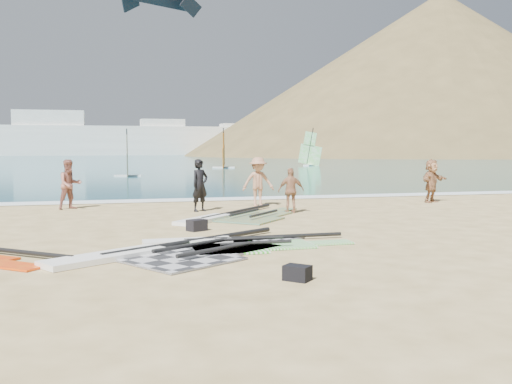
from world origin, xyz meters
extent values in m
plane|color=#D0B679|center=(0.00, 0.00, 0.00)|extent=(300.00, 300.00, 0.00)
cube|color=#0D4C5F|center=(0.00, 132.00, 0.00)|extent=(300.00, 240.00, 0.06)
cube|color=white|center=(0.00, 12.30, 0.00)|extent=(300.00, 1.20, 0.04)
cube|color=white|center=(-20.00, 150.00, 4.03)|extent=(160.00, 8.00, 8.00)
cube|color=white|center=(-20.00, 150.00, 6.03)|extent=(18.00, 7.00, 12.00)
cube|color=white|center=(10.00, 150.00, 5.03)|extent=(12.00, 7.00, 10.00)
cube|color=white|center=(35.00, 150.00, 4.53)|extent=(16.00, 7.00, 9.00)
cube|color=white|center=(55.00, 150.00, 5.53)|extent=(10.00, 7.00, 11.00)
cone|color=olive|center=(85.00, 130.00, 0.00)|extent=(143.00, 143.00, 45.00)
cube|color=#29292C|center=(-3.85, -0.71, 0.02)|extent=(2.95, 3.02, 0.04)
cube|color=#29292C|center=(-2.31, 0.27, 0.02)|extent=(2.14, 2.10, 0.04)
cube|color=#29292C|center=(-1.07, 1.07, 0.02)|extent=(1.52, 1.31, 0.04)
cylinder|color=black|center=(-3.15, 0.95, 0.10)|extent=(4.47, 2.92, 0.13)
cylinder|color=black|center=(-3.39, 0.05, 0.16)|extent=(1.87, 1.24, 0.09)
cylinder|color=black|center=(-2.96, -0.62, 0.16)|extent=(1.87, 1.24, 0.09)
cube|color=white|center=(-5.26, -0.40, 0.06)|extent=(2.70, 2.09, 0.12)
cube|color=green|center=(-2.54, 0.26, 0.02)|extent=(1.62, 1.79, 0.04)
cube|color=green|center=(-1.12, 0.28, 0.02)|extent=(1.26, 1.17, 0.04)
cube|color=green|center=(0.04, 0.29, 0.02)|extent=(1.07, 0.54, 0.04)
cylinder|color=black|center=(-1.39, 1.07, 0.10)|extent=(4.09, 0.14, 0.10)
cylinder|color=black|center=(-1.92, 0.58, 0.16)|extent=(1.69, 0.09, 0.07)
cylinder|color=black|center=(-1.91, -0.04, 0.16)|extent=(1.69, 0.09, 0.07)
cube|color=white|center=(-3.35, 1.05, 0.06)|extent=(2.14, 0.60, 0.12)
cube|color=orange|center=(-0.96, 5.20, 0.02)|extent=(2.80, 2.78, 0.04)
cube|color=orange|center=(0.15, 6.44, 0.02)|extent=(1.98, 1.99, 0.04)
cube|color=orange|center=(1.05, 7.45, 0.02)|extent=(1.30, 1.35, 0.04)
cylinder|color=black|center=(-0.76, 6.83, 0.10)|extent=(3.26, 3.65, 0.11)
cylinder|color=black|center=(-0.75, 5.98, 0.16)|extent=(1.38, 1.53, 0.08)
cylinder|color=black|center=(-0.20, 5.50, 0.16)|extent=(1.38, 1.53, 0.08)
cube|color=white|center=(-2.28, 5.12, 0.06)|extent=(2.16, 2.32, 0.12)
cube|color=red|center=(-6.94, -0.71, 0.02)|extent=(1.21, 1.14, 0.04)
cube|color=black|center=(-2.79, 3.24, 0.16)|extent=(0.62, 0.56, 0.32)
cube|color=black|center=(-1.98, -3.15, 0.14)|extent=(0.54, 0.54, 0.27)
imported|color=black|center=(-1.93, 8.03, 0.96)|extent=(0.83, 0.75, 1.91)
imported|color=#9F5D4E|center=(-6.58, 10.03, 0.94)|extent=(1.13, 1.04, 1.88)
imported|color=#B17958|center=(0.60, 9.29, 0.98)|extent=(1.31, 0.81, 1.95)
imported|color=#AE7652|center=(1.12, 6.68, 0.81)|extent=(0.97, 0.45, 1.61)
imported|color=#AC764E|center=(8.11, 8.89, 0.92)|extent=(1.76, 1.30, 1.84)
cube|color=white|center=(-3.66, 33.30, 0.09)|extent=(2.11, 0.72, 0.12)
cube|color=orange|center=(-3.66, 33.30, 1.10)|extent=(0.20, 2.55, 2.27)
cube|color=orange|center=(-3.66, 33.30, 2.66)|extent=(0.14, 1.43, 1.57)
cylinder|color=black|center=(-3.66, 33.30, 1.97)|extent=(0.13, 0.72, 3.59)
cube|color=white|center=(7.26, 49.22, 0.10)|extent=(2.55, 1.35, 0.14)
cube|color=red|center=(7.26, 49.22, 1.29)|extent=(0.88, 2.90, 2.67)
cube|color=red|center=(7.26, 49.22, 3.13)|extent=(0.52, 1.64, 1.85)
cylinder|color=black|center=(7.26, 49.22, 2.31)|extent=(0.33, 0.84, 4.23)
cube|color=white|center=(18.96, 53.63, 0.11)|extent=(2.29, 2.43, 0.15)
cube|color=green|center=(18.96, 53.63, 1.37)|extent=(2.40, 2.16, 2.82)
cube|color=green|center=(18.96, 53.63, 3.30)|extent=(1.37, 1.24, 1.96)
cylinder|color=black|center=(18.96, 53.63, 2.44)|extent=(0.74, 0.68, 4.47)
cube|color=black|center=(2.83, 46.92, 16.42)|extent=(2.34, 1.17, 2.11)
camera|label=1|loc=(-5.19, -12.55, 2.36)|focal=40.00mm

